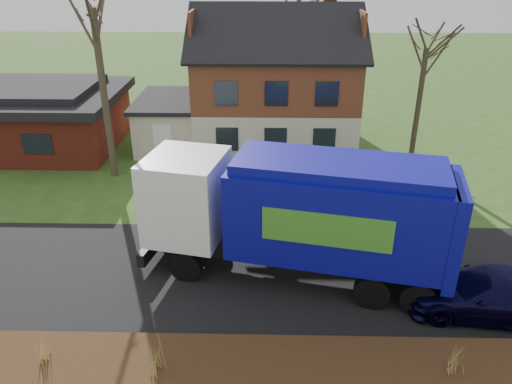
{
  "coord_description": "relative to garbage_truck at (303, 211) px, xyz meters",
  "views": [
    {
      "loc": [
        1.53,
        -15.09,
        10.62
      ],
      "look_at": [
        1.13,
        2.5,
        2.1
      ],
      "focal_mm": 35.0,
      "sensor_mm": 36.0,
      "label": 1
    }
  ],
  "objects": [
    {
      "name": "main_house",
      "position": [
        -1.29,
        13.97,
        1.39
      ],
      "size": [
        12.95,
        8.95,
        9.26
      ],
      "color": "beige",
      "rests_on": "ground"
    },
    {
      "name": "silver_sedan",
      "position": [
        -3.94,
        4.32,
        -1.89
      ],
      "size": [
        4.85,
        3.29,
        1.51
      ],
      "primitive_type": "imported",
      "rotation": [
        0.0,
        0.0,
        1.98
      ],
      "color": "#B2B5BA",
      "rests_on": "ground"
    },
    {
      "name": "road",
      "position": [
        -2.78,
        0.06,
        -2.63
      ],
      "size": [
        80.0,
        7.0,
        0.02
      ],
      "primitive_type": "cube",
      "color": "black",
      "rests_on": "ground"
    },
    {
      "name": "grass_clump_west",
      "position": [
        -7.36,
        -4.6,
        -1.93
      ],
      "size": [
        0.31,
        0.26,
        0.82
      ],
      "color": "tan",
      "rests_on": "mulch_verge"
    },
    {
      "name": "ground",
      "position": [
        -2.78,
        0.06,
        -2.64
      ],
      "size": [
        120.0,
        120.0,
        0.0
      ],
      "primitive_type": "plane",
      "color": "#2D4E1A",
      "rests_on": "ground"
    },
    {
      "name": "grass_clump_mid",
      "position": [
        -4.17,
        -4.98,
        -1.88
      ],
      "size": [
        0.33,
        0.27,
        0.92
      ],
      "color": "#A18E47",
      "rests_on": "mulch_verge"
    },
    {
      "name": "garbage_truck",
      "position": [
        0.0,
        0.0,
        0.0
      ],
      "size": [
        11.06,
        5.07,
        4.58
      ],
      "rotation": [
        0.0,
        0.0,
        -0.21
      ],
      "color": "black",
      "rests_on": "ground"
    },
    {
      "name": "mulch_verge",
      "position": [
        -2.78,
        -5.24,
        -2.49
      ],
      "size": [
        80.0,
        3.5,
        0.3
      ],
      "primitive_type": "cube",
      "color": "#311C10",
      "rests_on": "ground"
    },
    {
      "name": "navy_wagon",
      "position": [
        6.0,
        -1.95,
        -1.86
      ],
      "size": [
        5.61,
        2.87,
        1.56
      ],
      "primitive_type": "imported",
      "rotation": [
        0.0,
        0.0,
        -1.7
      ],
      "color": "black",
      "rests_on": "ground"
    },
    {
      "name": "ranch_house",
      "position": [
        -14.78,
        13.06,
        -0.83
      ],
      "size": [
        9.8,
        8.2,
        3.7
      ],
      "color": "maroon",
      "rests_on": "ground"
    },
    {
      "name": "grass_clump_east",
      "position": [
        3.9,
        -4.81,
        -1.91
      ],
      "size": [
        0.35,
        0.28,
        0.86
      ],
      "color": "olive",
      "rests_on": "mulch_verge"
    },
    {
      "name": "tree_front_east",
      "position": [
        6.69,
        10.67,
        4.65
      ],
      "size": [
        3.23,
        3.23,
        8.97
      ],
      "color": "#3B3123",
      "rests_on": "ground"
    }
  ]
}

